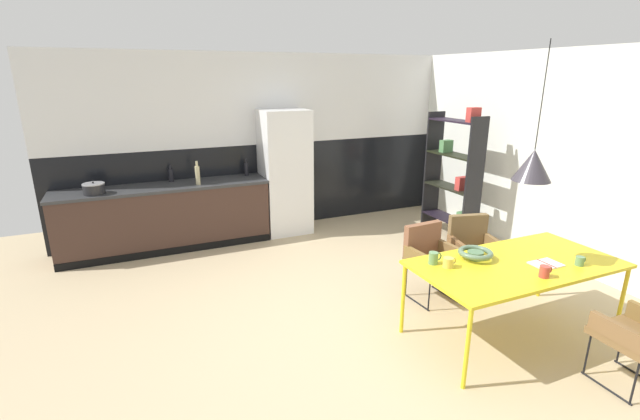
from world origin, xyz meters
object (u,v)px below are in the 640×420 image
mug_dark_espresso (434,258)px  bottle_wine_green (246,169)px  mug_white_ceramic (448,262)px  dining_table (516,266)px  cooking_pot (94,189)px  pendant_lamp_over_table_near (533,165)px  open_book (546,264)px  mug_tall_blue (545,272)px  armchair_far_side (472,243)px  fruit_bowl (475,253)px  mug_glass_clear (580,261)px  bottle_vinegar_dark (198,175)px  open_shelf_unit (454,173)px  armchair_facing_counter (429,252)px  bottle_spice_small (171,175)px  refrigerator_column (285,172)px

mug_dark_espresso → bottle_wine_green: 3.57m
mug_white_ceramic → bottle_wine_green: bearing=103.5°
dining_table → cooking_pot: (-3.54, 3.47, 0.28)m
mug_dark_espresso → mug_white_ceramic: 0.13m
pendant_lamp_over_table_near → open_book: bearing=-30.8°
mug_tall_blue → armchair_far_side: bearing=72.1°
fruit_bowl → mug_glass_clear: size_ratio=2.76×
cooking_pot → bottle_wine_green: 2.06m
dining_table → bottle_wine_green: size_ratio=7.17×
mug_tall_blue → bottle_wine_green: bearing=109.8°
open_book → armchair_far_side: bearing=80.4°
mug_tall_blue → bottle_vinegar_dark: 4.38m
armchair_far_side → cooking_pot: size_ratio=3.07×
bottle_vinegar_dark → bottle_wine_green: size_ratio=1.25×
bottle_vinegar_dark → open_shelf_unit: size_ratio=0.17×
open_shelf_unit → bottle_vinegar_dark: bearing=-106.3°
armchair_facing_counter → bottle_vinegar_dark: size_ratio=2.47×
armchair_facing_counter → mug_white_ceramic: 0.90m
dining_table → mug_dark_espresso: bearing=158.2°
bottle_vinegar_dark → bottle_spice_small: 0.47m
bottle_wine_green → pendant_lamp_over_table_near: pendant_lamp_over_table_near is taller
refrigerator_column → open_book: 3.91m
bottle_vinegar_dark → bottle_wine_green: bearing=21.7°
pendant_lamp_over_table_near → open_shelf_unit: bearing=62.3°
dining_table → fruit_bowl: size_ratio=6.04×
mug_white_ceramic → bottle_vinegar_dark: bearing=116.2°
mug_dark_espresso → pendant_lamp_over_table_near: size_ratio=0.12×
bottle_spice_small → bottle_wine_green: bearing=-2.3°
refrigerator_column → mug_tall_blue: size_ratio=14.61×
bottle_wine_green → bottle_spice_small: bearing=177.7°
armchair_facing_counter → mug_tall_blue: mug_tall_blue is taller
refrigerator_column → mug_tall_blue: 4.01m
bottle_wine_green → mug_tall_blue: bearing=-70.2°
open_book → mug_dark_espresso: bearing=155.0°
mug_tall_blue → bottle_vinegar_dark: bearing=120.6°
armchair_far_side → bottle_vinegar_dark: 3.65m
refrigerator_column → bottle_wine_green: refrigerator_column is taller
open_book → bottle_wine_green: (-1.69, 3.89, 0.27)m
armchair_facing_counter → mug_dark_espresso: mug_dark_espresso is taller
armchair_far_side → cooking_pot: bearing=-18.2°
bottle_spice_small → open_shelf_unit: open_shelf_unit is taller
open_book → open_shelf_unit: bearing=67.1°
refrigerator_column → bottle_wine_green: (-0.55, 0.16, 0.08)m
fruit_bowl → bottle_wine_green: 3.74m
refrigerator_column → mug_white_ceramic: refrigerator_column is taller
mug_glass_clear → bottle_vinegar_dark: size_ratio=0.34×
dining_table → armchair_facing_counter: 0.98m
fruit_bowl → cooking_pot: bearing=135.1°
refrigerator_column → armchair_facing_counter: refrigerator_column is taller
armchair_far_side → mug_white_ceramic: bearing=52.7°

